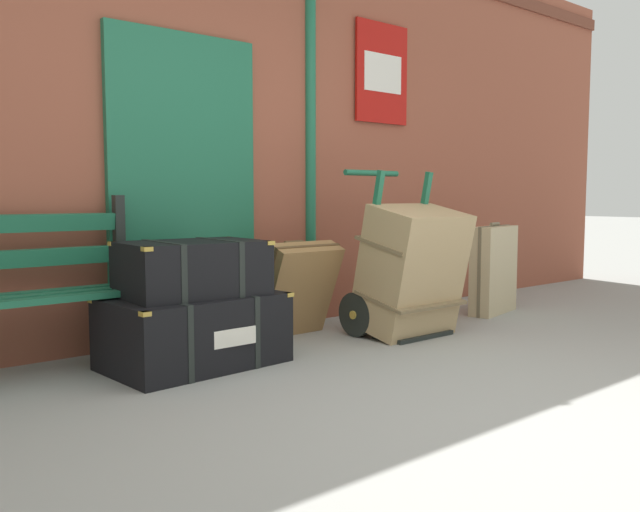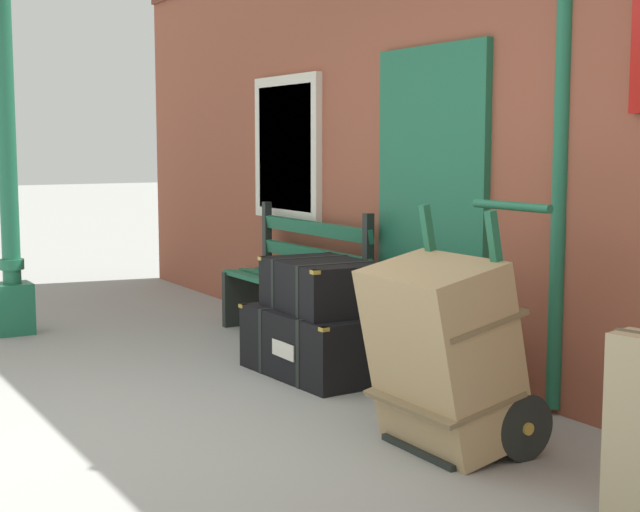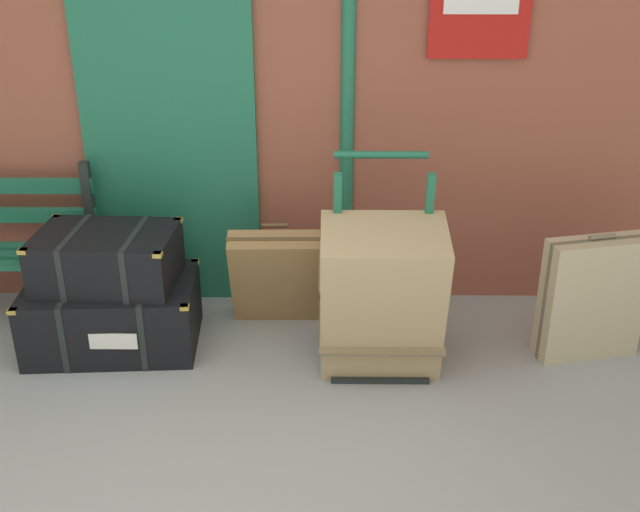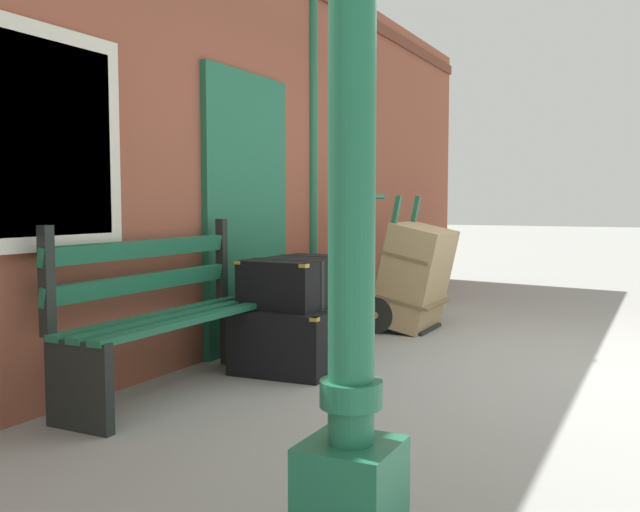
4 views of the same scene
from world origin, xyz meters
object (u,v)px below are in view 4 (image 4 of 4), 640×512
Objects in this scene: lamp_post at (352,218)px; steamer_trunk_middle at (301,281)px; suitcase_beige at (331,296)px; steamer_trunk_base at (303,334)px; platform_bench at (168,318)px; large_brown_trunk at (415,276)px; suitcase_brown at (436,274)px; porters_trolley at (396,298)px.

lamp_post is 3.41× the size of steamer_trunk_middle.
lamp_post reaches higher than suitcase_beige.
platform_bench is at bearing 159.37° from steamer_trunk_base.
lamp_post is 3.00× the size of large_brown_trunk.
large_brown_trunk reaches higher than suitcase_beige.
suitcase_beige is (0.98, 0.24, -0.24)m from steamer_trunk_middle.
steamer_trunk_middle is (0.99, -0.36, 0.14)m from platform_bench.
platform_bench is at bearing 173.43° from suitcase_brown.
suitcase_beige is at bearing 13.88° from steamer_trunk_middle.
platform_bench is 3.88m from suitcase_brown.
steamer_trunk_base is (2.35, 1.42, -0.87)m from lamp_post.
platform_bench reaches higher than steamer_trunk_middle.
large_brown_trunk is (3.96, 1.15, -0.60)m from lamp_post.
large_brown_trunk reaches higher than steamer_trunk_base.
steamer_trunk_middle is at bearing 82.03° from steamer_trunk_base.
suitcase_brown is at bearing -1.43° from steamer_trunk_base.
steamer_trunk_base is (0.99, -0.37, -0.23)m from platform_bench.
steamer_trunk_middle reaches higher than suitcase_beige.
large_brown_trunk is at bearing -39.44° from suitcase_beige.
platform_bench reaches higher than suitcase_brown.
steamer_trunk_base is 0.37m from steamer_trunk_middle.
platform_bench is (1.36, 1.79, -0.63)m from lamp_post.
steamer_trunk_middle is at bearing 178.30° from suitcase_brown.
suitcase_beige is (-0.63, 0.34, 0.07)m from porters_trolley.
platform_bench is 2.32× the size of suitcase_beige.
lamp_post is 5.43m from suitcase_brown.
large_brown_trunk is at bearing -90.00° from porters_trolley.
lamp_post is 4.25m from porters_trolley.
platform_bench is 1.06m from steamer_trunk_middle.
steamer_trunk_base is at bearing 170.68° from large_brown_trunk.
suitcase_brown is 1.91m from suitcase_beige.
suitcase_brown is (5.21, 1.35, -0.70)m from lamp_post.
suitcase_brown is at bearing -9.82° from suitcase_beige.
suitcase_beige is (3.33, 1.67, -0.73)m from lamp_post.
suitcase_beige is at bearing 170.18° from suitcase_brown.
steamer_trunk_base is at bearing -20.63° from platform_bench.
platform_bench is 1.33× the size of porters_trolley.
lamp_post is at bearing -153.32° from suitcase_beige.
platform_bench reaches higher than steamer_trunk_base.
large_brown_trunk is (1.61, -0.26, 0.27)m from steamer_trunk_base.
porters_trolley reaches higher than platform_bench.
suitcase_beige reaches higher than steamer_trunk_base.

